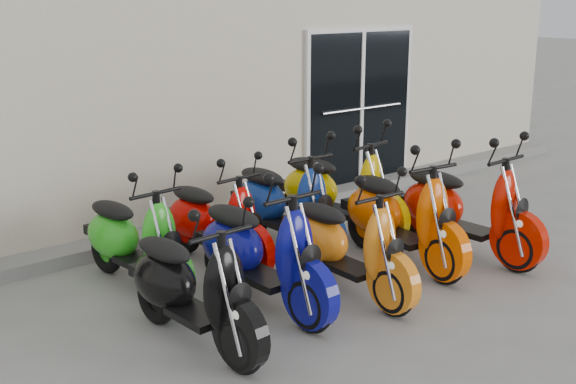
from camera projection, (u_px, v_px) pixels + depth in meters
name	position (u px, v px, depth m)	size (l,w,h in m)	color
ground	(326.00, 276.00, 7.29)	(80.00, 80.00, 0.00)	gray
building	(93.00, 74.00, 10.75)	(14.00, 6.00, 3.20)	beige
front_step	(214.00, 222.00, 8.78)	(14.00, 0.40, 0.15)	gray
door_right	(360.00, 104.00, 10.17)	(2.02, 0.08, 2.22)	black
scooter_front_black	(191.00, 270.00, 5.67)	(0.64, 1.76, 1.30)	black
scooter_front_blue	(261.00, 235.00, 6.36)	(0.69, 1.89, 1.39)	#0C0D82
scooter_front_orange_a	(348.00, 230.00, 6.66)	(0.64, 1.75, 1.29)	orange
scooter_front_orange_b	(402.00, 201.00, 7.42)	(0.69, 1.89, 1.39)	#FF5900
scooter_front_red	(467.00, 193.00, 7.67)	(0.69, 1.91, 1.41)	#C91100
scooter_back_green	(134.00, 225.00, 6.84)	(0.62, 1.71, 1.26)	green
scooter_back_red	(215.00, 208.00, 7.42)	(0.61, 1.69, 1.25)	#D70400
scooter_back_blue	(285.00, 190.00, 7.87)	(0.68, 1.86, 1.37)	navy
scooter_back_yellow	(339.00, 177.00, 8.33)	(0.69, 1.91, 1.41)	#E5BC00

